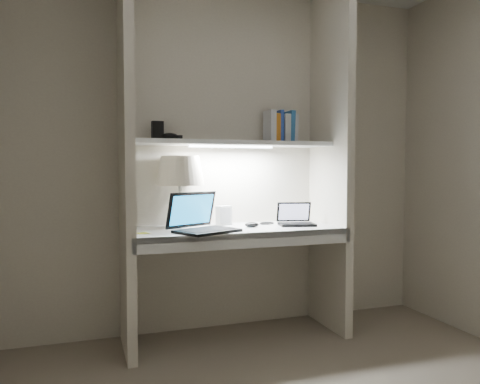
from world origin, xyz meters
name	(u,v)px	position (x,y,z in m)	size (l,w,h in m)	color
back_wall	(224,158)	(0.00, 1.50, 1.25)	(3.20, 0.01, 2.50)	beige
alcove_panel_left	(126,157)	(-0.73, 1.23, 1.25)	(0.06, 0.55, 2.50)	beige
alcove_panel_right	(331,158)	(0.73, 1.23, 1.25)	(0.06, 0.55, 2.50)	beige
desk	(236,230)	(0.00, 1.23, 0.75)	(1.40, 0.55, 0.04)	white
desk_apron	(249,240)	(0.00, 0.96, 0.72)	(1.46, 0.03, 0.10)	silver
shelf	(232,143)	(0.00, 1.32, 1.35)	(1.40, 0.36, 0.03)	silver
strip_light	(232,147)	(0.00, 1.32, 1.33)	(0.60, 0.04, 0.01)	white
table_lamp	(180,179)	(-0.36, 1.35, 1.10)	(0.33, 0.33, 0.49)	white
laptop_main	(201,223)	(-0.27, 1.11, 0.83)	(0.48, 0.46, 0.25)	black
laptop_netbook	(296,220)	(0.45, 1.22, 0.81)	(0.29, 0.26, 0.16)	black
speaker	(224,215)	(-0.04, 1.38, 0.84)	(0.10, 0.07, 0.14)	silver
mouse	(252,225)	(0.11, 1.20, 0.79)	(0.10, 0.06, 0.04)	black
cable_coil	(267,223)	(0.28, 1.35, 0.78)	(0.10, 0.10, 0.01)	black
sticky_note	(143,233)	(-0.64, 1.14, 0.77)	(0.07, 0.07, 0.00)	#D0DB2E
book_row	(280,128)	(0.40, 1.38, 1.48)	(0.22, 0.16, 0.23)	silver
shelf_box	(157,131)	(-0.50, 1.42, 1.43)	(0.08, 0.06, 0.13)	black
shelf_gadget	(170,137)	(-0.42, 1.41, 1.39)	(0.13, 0.09, 0.05)	black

